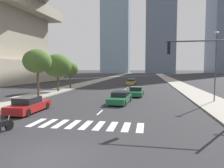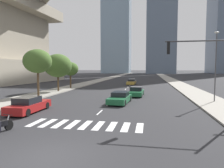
{
  "view_description": "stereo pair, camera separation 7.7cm",
  "coord_description": "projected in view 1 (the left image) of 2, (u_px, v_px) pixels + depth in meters",
  "views": [
    {
      "loc": [
        4.06,
        -7.82,
        3.79
      ],
      "look_at": [
        0.0,
        15.16,
        2.0
      ],
      "focal_mm": 32.91,
      "sensor_mm": 36.0,
      "label": 1
    },
    {
      "loc": [
        4.14,
        -7.8,
        3.79
      ],
      "look_at": [
        0.0,
        15.16,
        2.0
      ],
      "focal_mm": 32.91,
      "sensor_mm": 36.0,
      "label": 2
    }
  ],
  "objects": [
    {
      "name": "ground_plane",
      "position": [
        50.0,
        158.0,
        8.67
      ],
      "size": [
        800.0,
        800.0,
        0.0
      ],
      "primitive_type": "plane",
      "color": "#28282B"
    },
    {
      "name": "sidewalk_east",
      "position": [
        188.0,
        89.0,
        36.21
      ],
      "size": [
        4.0,
        260.0,
        0.15
      ],
      "primitive_type": "cube",
      "color": "gray",
      "rests_on": "ground"
    },
    {
      "name": "sidewalk_west",
      "position": [
        70.0,
        87.0,
        40.03
      ],
      "size": [
        4.0,
        260.0,
        0.15
      ],
      "primitive_type": "cube",
      "color": "gray",
      "rests_on": "ground"
    },
    {
      "name": "crosswalk_near",
      "position": [
        86.0,
        125.0,
        13.73
      ],
      "size": [
        7.65,
        2.21,
        0.01
      ],
      "color": "silver",
      "rests_on": "ground"
    },
    {
      "name": "lane_divider_center",
      "position": [
        128.0,
        87.0,
        41.23
      ],
      "size": [
        0.14,
        50.0,
        0.01
      ],
      "color": "silver",
      "rests_on": "ground"
    },
    {
      "name": "sedan_gold_0",
      "position": [
        131.0,
        82.0,
        47.69
      ],
      "size": [
        1.96,
        4.75,
        1.32
      ],
      "rotation": [
        0.0,
        0.0,
        -1.6
      ],
      "color": "#B28E38",
      "rests_on": "ground"
    },
    {
      "name": "sedan_red_1",
      "position": [
        29.0,
        105.0,
        17.65
      ],
      "size": [
        1.87,
        4.63,
        1.36
      ],
      "rotation": [
        0.0,
        0.0,
        1.58
      ],
      "color": "maroon",
      "rests_on": "ground"
    },
    {
      "name": "sedan_green_2",
      "position": [
        120.0,
        98.0,
        22.34
      ],
      "size": [
        2.23,
        4.87,
        1.23
      ],
      "rotation": [
        0.0,
        0.0,
        -1.65
      ],
      "color": "#1E6038",
      "rests_on": "ground"
    },
    {
      "name": "sedan_green_3",
      "position": [
        136.0,
        92.0,
        28.35
      ],
      "size": [
        2.04,
        4.72,
        1.25
      ],
      "rotation": [
        0.0,
        0.0,
        -1.62
      ],
      "color": "#1E6038",
      "rests_on": "ground"
    },
    {
      "name": "traffic_signal_near",
      "position": [
        210.0,
        62.0,
        14.36
      ],
      "size": [
        5.16,
        0.28,
        5.95
      ],
      "rotation": [
        0.0,
        0.0,
        3.14
      ],
      "color": "#333335",
      "rests_on": "sidewalk_east"
    },
    {
      "name": "street_lamp_east",
      "position": [
        216.0,
        61.0,
        22.37
      ],
      "size": [
        0.5,
        0.24,
        7.6
      ],
      "color": "#3F3F42",
      "rests_on": "sidewalk_east"
    },
    {
      "name": "street_tree_nearest",
      "position": [
        37.0,
        61.0,
        26.71
      ],
      "size": [
        3.65,
        3.65,
        6.12
      ],
      "color": "#4C3823",
      "rests_on": "sidewalk_west"
    },
    {
      "name": "street_tree_second",
      "position": [
        58.0,
        66.0,
        32.7
      ],
      "size": [
        4.37,
        4.37,
        5.92
      ],
      "color": "#4C3823",
      "rests_on": "sidewalk_west"
    },
    {
      "name": "street_tree_third",
      "position": [
        70.0,
        69.0,
        37.94
      ],
      "size": [
        2.95,
        2.95,
        4.8
      ],
      "color": "#4C3823",
      "rests_on": "sidewalk_west"
    },
    {
      "name": "office_tower_left_skyline",
      "position": [
        116.0,
        8.0,
        159.86
      ],
      "size": [
        21.26,
        21.15,
        108.97
      ],
      "color": "#7A93A8",
      "rests_on": "ground"
    },
    {
      "name": "office_tower_center_skyline",
      "position": [
        160.0,
        23.0,
        149.13
      ],
      "size": [
        20.55,
        22.16,
        86.36
      ],
      "color": "slate",
      "rests_on": "ground"
    }
  ]
}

